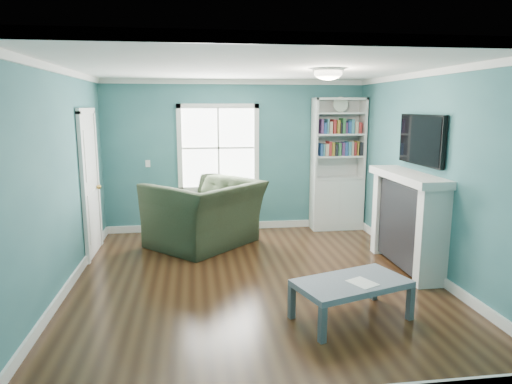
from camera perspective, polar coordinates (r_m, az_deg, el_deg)
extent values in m
plane|color=black|center=(5.83, -0.11, -10.99)|extent=(5.00, 5.00, 0.00)
plane|color=#2E5F66|center=(7.95, -2.54, 4.48)|extent=(4.50, 0.00, 4.50)
plane|color=#2E5F66|center=(3.08, 6.14, -5.36)|extent=(4.50, 0.00, 4.50)
plane|color=#2E5F66|center=(5.65, -23.38, 1.12)|extent=(0.00, 5.00, 5.00)
plane|color=#2E5F66|center=(6.20, 20.98, 2.06)|extent=(0.00, 5.00, 5.00)
plane|color=white|center=(5.44, -0.12, 15.40)|extent=(5.00, 5.00, 0.00)
cube|color=white|center=(8.16, -2.45, -4.22)|extent=(4.50, 0.03, 0.12)
cube|color=white|center=(5.96, -22.35, -10.72)|extent=(0.03, 5.00, 0.12)
cube|color=white|center=(6.48, 20.14, -8.85)|extent=(0.03, 5.00, 0.12)
cube|color=white|center=(7.90, -2.60, 13.59)|extent=(4.50, 0.04, 0.08)
cube|color=white|center=(3.01, 6.54, 18.50)|extent=(4.50, 0.04, 0.08)
cube|color=white|center=(5.59, -24.14, 13.96)|extent=(0.04, 5.00, 0.08)
cube|color=white|center=(6.14, 21.61, 13.75)|extent=(0.04, 5.00, 0.08)
cube|color=white|center=(7.91, -4.72, 5.51)|extent=(1.24, 0.01, 1.34)
cube|color=white|center=(7.89, -9.52, 5.39)|extent=(0.08, 0.06, 1.50)
cube|color=white|center=(7.96, 0.06, 5.58)|extent=(0.08, 0.06, 1.50)
cube|color=white|center=(7.99, -4.63, 0.43)|extent=(1.40, 0.06, 0.08)
cube|color=white|center=(7.86, -4.79, 10.66)|extent=(1.40, 0.06, 0.08)
cube|color=white|center=(7.89, -4.71, 5.50)|extent=(1.24, 0.03, 0.03)
cube|color=white|center=(7.89, -4.71, 5.50)|extent=(0.03, 0.03, 1.34)
cube|color=silver|center=(8.24, 10.01, -1.45)|extent=(0.90, 0.35, 0.90)
cube|color=silver|center=(7.96, 7.30, 6.58)|extent=(0.04, 0.35, 1.40)
cube|color=silver|center=(8.22, 13.14, 6.52)|extent=(0.04, 0.35, 1.40)
cube|color=silver|center=(8.24, 9.91, 6.64)|extent=(0.90, 0.02, 1.40)
cube|color=silver|center=(8.06, 10.43, 11.38)|extent=(0.90, 0.35, 0.04)
cube|color=silver|center=(8.15, 10.11, 1.79)|extent=(0.84, 0.33, 0.03)
cube|color=silver|center=(8.11, 10.20, 4.44)|extent=(0.84, 0.33, 0.03)
cube|color=silver|center=(8.08, 10.29, 7.12)|extent=(0.84, 0.33, 0.03)
cube|color=silver|center=(8.06, 10.37, 9.68)|extent=(0.84, 0.33, 0.03)
cube|color=#264C8C|center=(8.08, 10.27, 5.31)|extent=(0.70, 0.25, 0.22)
cube|color=teal|center=(8.05, 10.36, 8.00)|extent=(0.70, 0.25, 0.22)
cylinder|color=beige|center=(8.01, 10.52, 10.70)|extent=(0.26, 0.06, 0.26)
cube|color=black|center=(6.43, 18.47, -3.86)|extent=(0.30, 1.20, 1.10)
cube|color=black|center=(6.47, 18.21, -5.59)|extent=(0.22, 0.65, 0.70)
cube|color=silver|center=(5.85, 21.18, -5.45)|extent=(0.36, 0.16, 1.20)
cube|color=silver|center=(7.01, 15.92, -2.55)|extent=(0.36, 0.16, 1.20)
cube|color=silver|center=(6.29, 18.49, 1.87)|extent=(0.44, 1.58, 0.10)
cube|color=black|center=(6.31, 19.97, 6.15)|extent=(0.06, 1.10, 0.65)
cube|color=silver|center=(7.03, -20.03, 0.78)|extent=(0.04, 0.80, 2.05)
cube|color=white|center=(6.59, -20.75, 0.12)|extent=(0.05, 0.08, 2.13)
cube|color=white|center=(7.46, -19.24, 1.36)|extent=(0.05, 0.08, 2.13)
cube|color=white|center=(6.93, -20.51, 9.48)|extent=(0.05, 0.98, 0.08)
sphere|color=#BF8C3F|center=(7.31, -19.05, 0.61)|extent=(0.07, 0.07, 0.07)
ellipsoid|color=white|center=(5.72, 9.00, 14.44)|extent=(0.34, 0.34, 0.15)
cylinder|color=white|center=(5.72, 9.01, 14.88)|extent=(0.38, 0.38, 0.03)
cube|color=white|center=(7.95, -13.37, 3.48)|extent=(0.08, 0.01, 0.12)
imported|color=black|center=(7.13, -6.38, -1.36)|extent=(1.81, 1.81, 1.36)
cube|color=#474F55|center=(4.40, 8.30, -16.10)|extent=(0.08, 0.08, 0.35)
cube|color=#474F55|center=(5.03, 18.73, -13.03)|extent=(0.08, 0.08, 0.35)
cube|color=#474F55|center=(4.82, 4.49, -13.53)|extent=(0.08, 0.08, 0.35)
cube|color=#474F55|center=(5.41, 14.53, -11.12)|extent=(0.08, 0.08, 0.35)
cube|color=slate|center=(4.81, 11.86, -11.13)|extent=(1.27, 0.94, 0.06)
cube|color=white|center=(4.76, 13.16, -10.99)|extent=(0.32, 0.34, 0.00)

